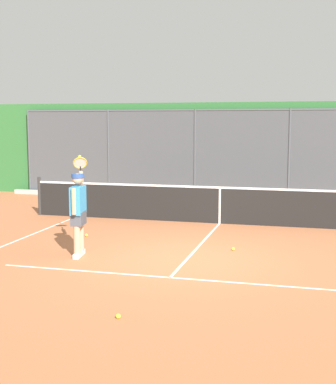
{
  "coord_description": "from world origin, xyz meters",
  "views": [
    {
      "loc": [
        -2.23,
        9.72,
        2.6
      ],
      "look_at": [
        0.83,
        -1.75,
        1.05
      ],
      "focal_mm": 50.24,
      "sensor_mm": 36.0,
      "label": 1
    }
  ],
  "objects": [
    {
      "name": "tennis_ball_near_baseline",
      "position": [
        -0.76,
        -0.95,
        0.03
      ],
      "size": [
        0.07,
        0.07,
        0.07
      ],
      "primitive_type": "sphere",
      "color": "#CCDB33",
      "rests_on": "ground"
    },
    {
      "name": "court_line_markings",
      "position": [
        0.0,
        1.56,
        0.0
      ],
      "size": [
        8.05,
        9.17,
        0.01
      ],
      "color": "white",
      "rests_on": "ground"
    },
    {
      "name": "fence_backdrop",
      "position": [
        0.0,
        -8.51,
        1.61
      ],
      "size": [
        18.43,
        1.37,
        3.25
      ],
      "color": "#474C51",
      "rests_on": "ground"
    },
    {
      "name": "tennis_ball_mid_court",
      "position": [
        2.68,
        -1.43,
        0.03
      ],
      "size": [
        0.07,
        0.07,
        0.07
      ],
      "primitive_type": "sphere",
      "color": "#CCDB33",
      "rests_on": "ground"
    },
    {
      "name": "ground_plane",
      "position": [
        0.0,
        0.0,
        0.0
      ],
      "size": [
        60.0,
        60.0,
        0.0
      ],
      "primitive_type": "plane",
      "color": "#B76B42"
    },
    {
      "name": "tennis_net",
      "position": [
        0.0,
        -3.79,
        0.49
      ],
      "size": [
        10.34,
        0.09,
        1.07
      ],
      "color": "#2D2D2D",
      "rests_on": "ground"
    },
    {
      "name": "tennis_player",
      "position": [
        2.09,
        0.27,
        0.94
      ],
      "size": [
        0.61,
        1.32,
        1.91
      ],
      "rotation": [
        0.0,
        0.0,
        -1.43
      ],
      "color": "silver",
      "rests_on": "ground"
    },
    {
      "name": "tennis_ball_near_net",
      "position": [
        0.19,
        3.25,
        0.03
      ],
      "size": [
        0.07,
        0.07,
        0.07
      ],
      "primitive_type": "sphere",
      "color": "#CCDB33",
      "rests_on": "ground"
    }
  ]
}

